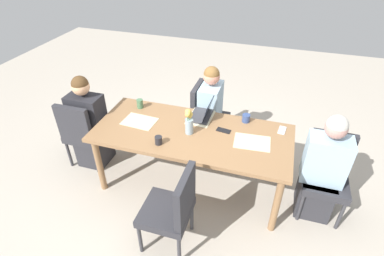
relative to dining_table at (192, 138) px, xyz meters
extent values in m
plane|color=#B2A899|center=(0.00, 0.00, -0.68)|extent=(10.00, 10.00, 0.00)
cube|color=olive|center=(0.00, 0.00, 0.06)|extent=(2.08, 0.91, 0.04)
cylinder|color=olive|center=(-0.96, -0.37, -0.32)|extent=(0.07, 0.07, 0.71)
cylinder|color=olive|center=(0.96, -0.37, -0.32)|extent=(0.07, 0.07, 0.71)
cylinder|color=olive|center=(-0.96, 0.37, -0.32)|extent=(0.07, 0.07, 0.71)
cylinder|color=olive|center=(0.96, 0.37, -0.32)|extent=(0.07, 0.07, 0.71)
cube|color=#2D2D33|center=(0.02, 0.78, -0.27)|extent=(0.44, 0.44, 0.08)
cube|color=#2D2D33|center=(-0.17, 0.78, 0.00)|extent=(0.06, 0.42, 0.45)
cylinder|color=#333338|center=(0.21, 0.97, -0.49)|extent=(0.04, 0.04, 0.37)
cylinder|color=#333338|center=(0.21, 0.59, -0.49)|extent=(0.04, 0.04, 0.37)
cylinder|color=#333338|center=(-0.17, 0.97, -0.49)|extent=(0.04, 0.04, 0.37)
cylinder|color=#333338|center=(-0.17, 0.59, -0.49)|extent=(0.04, 0.04, 0.37)
cube|color=#2D2D33|center=(0.02, 0.72, -0.45)|extent=(0.36, 0.34, 0.45)
cube|color=#99B7CC|center=(0.02, 0.72, 0.02)|extent=(0.24, 0.40, 0.50)
sphere|color=tan|center=(0.02, 0.72, 0.39)|extent=(0.20, 0.20, 0.20)
sphere|color=brown|center=(0.02, 0.72, 0.42)|extent=(0.19, 0.19, 0.19)
cube|color=#2D2D33|center=(1.40, 0.02, -0.27)|extent=(0.44, 0.44, 0.08)
cube|color=#2D2D33|center=(1.40, 0.21, 0.00)|extent=(0.42, 0.06, 0.45)
cylinder|color=#333338|center=(1.59, -0.17, -0.49)|extent=(0.04, 0.04, 0.37)
cylinder|color=#333338|center=(1.21, -0.17, -0.49)|extent=(0.04, 0.04, 0.37)
cylinder|color=#333338|center=(1.59, 0.21, -0.49)|extent=(0.04, 0.04, 0.37)
cylinder|color=#333338|center=(1.21, 0.21, -0.49)|extent=(0.04, 0.04, 0.37)
cube|color=#2D2D33|center=(1.34, 0.02, -0.45)|extent=(0.34, 0.36, 0.45)
cube|color=#99B7CC|center=(1.34, 0.02, 0.02)|extent=(0.40, 0.24, 0.50)
sphere|color=tan|center=(1.34, 0.02, 0.39)|extent=(0.20, 0.20, 0.20)
sphere|color=beige|center=(1.34, 0.02, 0.42)|extent=(0.19, 0.19, 0.19)
cube|color=#2D2D33|center=(-1.37, 0.04, -0.27)|extent=(0.44, 0.44, 0.08)
cube|color=#2D2D33|center=(-1.37, -0.15, 0.00)|extent=(0.42, 0.06, 0.45)
cylinder|color=#333338|center=(-1.56, 0.23, -0.49)|extent=(0.04, 0.04, 0.37)
cylinder|color=#333338|center=(-1.18, 0.23, -0.49)|extent=(0.04, 0.04, 0.37)
cylinder|color=#333338|center=(-1.56, -0.15, -0.49)|extent=(0.04, 0.04, 0.37)
cylinder|color=#333338|center=(-1.18, -0.15, -0.49)|extent=(0.04, 0.04, 0.37)
cube|color=#2D2D33|center=(-1.31, 0.04, -0.45)|extent=(0.34, 0.36, 0.45)
cube|color=#232328|center=(-1.31, 0.04, 0.02)|extent=(0.40, 0.24, 0.50)
sphere|color=#E2A67B|center=(-1.31, 0.04, 0.39)|extent=(0.20, 0.20, 0.20)
sphere|color=#51381E|center=(-1.31, 0.04, 0.42)|extent=(0.19, 0.19, 0.19)
cube|color=#2D2D33|center=(0.00, -0.80, -0.27)|extent=(0.44, 0.44, 0.08)
cube|color=#2D2D33|center=(0.19, -0.80, 0.00)|extent=(0.06, 0.42, 0.45)
cylinder|color=#333338|center=(-0.19, -0.99, -0.49)|extent=(0.04, 0.04, 0.37)
cylinder|color=#333338|center=(-0.19, -0.61, -0.49)|extent=(0.04, 0.04, 0.37)
cylinder|color=#333338|center=(0.19, -0.99, -0.49)|extent=(0.04, 0.04, 0.37)
cylinder|color=#333338|center=(0.19, -0.61, -0.49)|extent=(0.04, 0.04, 0.37)
cylinder|color=#8EA8B7|center=(-0.02, -0.02, 0.16)|extent=(0.08, 0.08, 0.17)
sphere|color=gold|center=(-0.02, -0.02, 0.29)|extent=(0.05, 0.05, 0.05)
cylinder|color=#477A3D|center=(-0.02, -0.02, 0.27)|extent=(0.01, 0.01, 0.04)
sphere|color=gold|center=(-0.02, -0.01, 0.30)|extent=(0.06, 0.06, 0.06)
cylinder|color=#477A3D|center=(-0.02, -0.01, 0.27)|extent=(0.01, 0.01, 0.05)
sphere|color=gold|center=(-0.03, -0.03, 0.34)|extent=(0.06, 0.06, 0.06)
cylinder|color=#477A3D|center=(-0.03, -0.03, 0.29)|extent=(0.01, 0.01, 0.09)
sphere|color=gold|center=(-0.03, -0.05, 0.32)|extent=(0.06, 0.06, 0.06)
cylinder|color=#477A3D|center=(-0.03, -0.05, 0.29)|extent=(0.01, 0.01, 0.07)
cube|color=beige|center=(0.01, 0.29, 0.08)|extent=(0.27, 0.37, 0.00)
cube|color=beige|center=(0.63, 0.01, 0.08)|extent=(0.38, 0.29, 0.00)
cube|color=beige|center=(-0.62, 0.02, 0.08)|extent=(0.38, 0.28, 0.00)
cube|color=#38383D|center=(0.01, 0.31, 0.09)|extent=(0.22, 0.32, 0.02)
cube|color=black|center=(0.09, 0.31, 0.20)|extent=(0.06, 0.31, 0.20)
cylinder|color=#47704C|center=(-0.73, 0.29, 0.13)|extent=(0.07, 0.07, 0.11)
cylinder|color=#232328|center=(-0.26, -0.29, 0.12)|extent=(0.07, 0.07, 0.08)
cylinder|color=#33477A|center=(0.51, 0.37, 0.12)|extent=(0.09, 0.09, 0.09)
cube|color=black|center=(0.31, 0.12, 0.08)|extent=(0.16, 0.09, 0.01)
cube|color=silver|center=(0.91, 0.31, 0.08)|extent=(0.09, 0.16, 0.01)
camera|label=1|loc=(0.76, -2.46, 1.93)|focal=28.16mm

